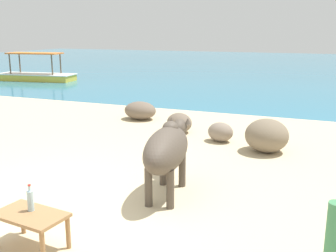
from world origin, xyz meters
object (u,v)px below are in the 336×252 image
Objects in this scene: bottle at (30,200)px; boat_yellow at (36,75)px; cow at (167,149)px; low_bench_table at (31,219)px.

boat_yellow is at bearing 129.87° from bottle.
cow is 0.48× the size of boat_yellow.
low_bench_table is 15.66m from boat_yellow.
low_bench_table is (-0.78, -1.88, -0.34)m from cow.
cow reaches higher than bottle.
cow is 2.00m from bottle.
cow is 2.06m from low_bench_table.
low_bench_table is 0.20m from bottle.
low_bench_table is at bearing 121.52° from boat_yellow.
boat_yellow is at bearing 37.89° from cow.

